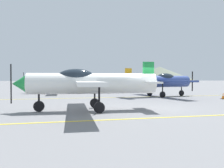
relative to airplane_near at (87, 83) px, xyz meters
name	(u,v)px	position (x,y,z in m)	size (l,w,h in m)	color
ground_plane	(149,109)	(3.74, -0.01, -1.60)	(400.00, 400.00, 0.00)	slate
apron_line_near	(175,117)	(3.74, -3.29, -1.60)	(80.00, 0.16, 0.01)	yellow
apron_line_far	(114,97)	(3.74, 8.82, -1.60)	(80.00, 0.16, 0.01)	yellow
airplane_near	(87,83)	(0.00, 0.00, 0.00)	(8.25, 9.50, 2.84)	white
airplane_mid	(160,81)	(8.66, 8.79, 0.00)	(8.30, 9.51, 2.84)	#33478C
airplane_far	(58,81)	(-1.48, 17.41, 0.00)	(8.22, 9.47, 2.84)	silver
airplane_back	(103,80)	(6.54, 27.78, 0.00)	(8.32, 9.46, 2.84)	silver
traffic_cone_front	(223,96)	(12.89, 4.73, -1.31)	(0.36, 0.36, 0.59)	black
hill_centerleft	(159,74)	(74.56, 149.96, 3.84)	(55.09, 55.09, 10.89)	slate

